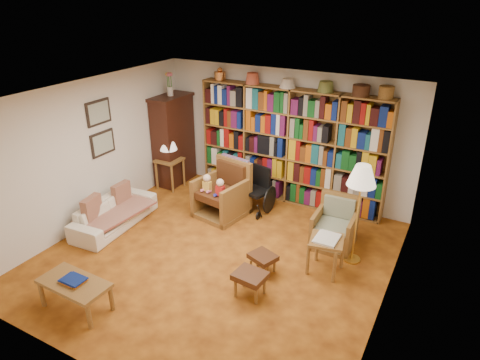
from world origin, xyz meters
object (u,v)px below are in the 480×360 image
Objects in this scene: footstool_b at (250,277)px; floor_lamp at (362,180)px; armchair_leather at (224,192)px; armchair_sage at (336,226)px; wheelchair at (258,191)px; footstool_a at (263,258)px; sofa at (114,213)px; side_table_papers at (327,245)px; coffee_table at (74,285)px; side_table_lamp at (170,166)px.

floor_lamp is at bearing 55.93° from footstool_b.
armchair_leather is 2.11m from armchair_sage.
footstool_b is at bearing -124.07° from floor_lamp.
footstool_a is at bearing -61.62° from wheelchair.
sofa is 2.87× the size of side_table_papers.
wheelchair is (-1.61, 0.43, 0.08)m from armchair_sage.
wheelchair reaches higher than coffee_table.
wheelchair is 2.35m from floor_lamp.
side_table_lamp is at bearing 173.24° from armchair_sage.
sofa reaches higher than coffee_table.
side_table_papers is 0.60× the size of coffee_table.
armchair_leather is 0.64× the size of floor_lamp.
side_table_lamp is at bearing 179.85° from wheelchair.
footstool_b is at bearing -83.12° from footstool_a.
armchair_sage is at bearing 138.20° from floor_lamp.
side_table_papers is at bearing -20.89° from armchair_leather.
coffee_table is at bearing -134.30° from footstool_a.
footstool_b is at bearing -125.41° from side_table_papers.
coffee_table is (1.18, -3.56, -0.13)m from side_table_lamp.
footstool_a is (2.97, -1.73, -0.23)m from side_table_lamp.
sofa is 3.69m from side_table_papers.
coffee_table is at bearing -135.70° from floor_lamp.
floor_lamp reaches higher than sofa.
wheelchair is at bearing 113.83° from footstool_b.
armchair_leather is at bearing 137.17° from footstool_a.
sofa is 2.98m from footstool_b.
wheelchair reaches higher than footstool_a.
armchair_sage is 1.92m from footstool_b.
floor_lamp is at bearing -8.55° from armchair_leather.
side_table_lamp is 4.20m from floor_lamp.
side_table_lamp reaches higher than footstool_a.
floor_lamp is 1.66× the size of coffee_table.
sofa is 1.76m from side_table_lamp.
footstool_b is at bearing -103.93° from sofa.
side_table_papers is at bearing -35.95° from wheelchair.
side_table_lamp is 0.75× the size of wheelchair.
floor_lamp is (4.03, -0.78, 0.87)m from side_table_lamp.
side_table_lamp is at bearing 165.35° from armchair_leather.
side_table_papers is (-0.28, -0.47, -0.91)m from floor_lamp.
sofa is at bearing -159.74° from armchair_sage.
armchair_sage is at bearing -14.87° from wheelchair.
wheelchair is at bearing -52.16° from sofa.
armchair_leather is 0.64m from wheelchair.
sofa is at bearing -86.71° from side_table_lamp.
side_table_papers is at bearing 54.59° from footstool_b.
wheelchair is 0.54× the size of floor_lamp.
side_table_lamp is at bearing 169.09° from floor_lamp.
armchair_leather is 2.26× the size of footstool_b.
side_table_lamp is 3.78m from footstool_b.
footstool_a is at bearing -117.60° from armchair_sage.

